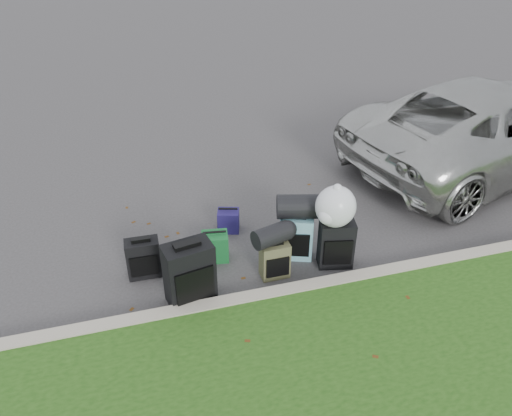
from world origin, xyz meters
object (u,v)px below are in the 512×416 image
object	(u,v)px
suitcase_teal	(296,237)
tote_navy	(228,221)
suitcase_large_black_left	(189,274)
suitcase_large_black_right	(336,244)
tote_green	(215,247)
suitcase_olive	(275,260)
suv	(492,125)
suitcase_small_black	(143,258)

from	to	relation	value
suitcase_teal	tote_navy	size ratio (longest dim) A/B	1.90
suitcase_large_black_left	suitcase_large_black_right	world-z (taller)	suitcase_large_black_left
suitcase_large_black_left	suitcase_teal	distance (m)	1.55
suitcase_large_black_left	tote_green	bearing A→B (deg)	47.23
suitcase_olive	tote_green	xyz separation A→B (m)	(-0.64, 0.54, -0.05)
suv	suitcase_teal	world-z (taller)	suv
suitcase_large_black_left	tote_navy	bearing A→B (deg)	48.95
suv	tote_navy	bearing A→B (deg)	86.61
suitcase_large_black_left	suitcase_olive	bearing A→B (deg)	-2.16
suitcase_teal	tote_green	bearing A→B (deg)	-172.54
suitcase_small_black	suitcase_teal	world-z (taller)	suitcase_teal
suitcase_large_black_left	tote_green	distance (m)	0.86
suv	tote_navy	world-z (taller)	suv
suitcase_teal	tote_green	size ratio (longest dim) A/B	1.60
suitcase_small_black	tote_green	world-z (taller)	suitcase_small_black
suitcase_large_black_right	tote_navy	xyz separation A→B (m)	(-1.14, 1.14, -0.17)
suitcase_small_black	suitcase_large_black_left	distance (m)	0.80
suitcase_large_black_right	suitcase_teal	bearing A→B (deg)	157.32
suitcase_small_black	suitcase_large_black_right	distance (m)	2.43
suitcase_large_black_left	suitcase_teal	bearing A→B (deg)	6.95
suitcase_small_black	tote_navy	size ratio (longest dim) A/B	1.62
tote_green	tote_navy	size ratio (longest dim) A/B	1.19
suitcase_small_black	suitcase_teal	distance (m)	1.96
suv	tote_navy	size ratio (longest dim) A/B	16.68
suitcase_large_black_left	suitcase_large_black_right	size ratio (longest dim) A/B	1.22
suitcase_small_black	tote_navy	world-z (taller)	suitcase_small_black
suv	suitcase_large_black_left	world-z (taller)	suv
suv	suitcase_olive	bearing A→B (deg)	100.47
suitcase_small_black	suitcase_olive	bearing A→B (deg)	-14.77
suitcase_small_black	suitcase_teal	bearing A→B (deg)	-2.87
suv	tote_navy	distance (m)	4.94
suitcase_large_black_left	tote_navy	distance (m)	1.53
tote_green	suitcase_olive	bearing A→B (deg)	-31.51
suitcase_teal	suitcase_large_black_right	size ratio (longest dim) A/B	0.93
tote_navy	suitcase_large_black_right	bearing A→B (deg)	-27.97
suitcase_teal	suv	bearing A→B (deg)	41.70
suitcase_teal	tote_navy	xyz separation A→B (m)	(-0.71, 0.83, -0.14)
suitcase_large_black_left	suitcase_large_black_right	xyz separation A→B (m)	(1.90, 0.17, -0.07)
suitcase_olive	tote_navy	distance (m)	1.19
suv	suitcase_olive	world-z (taller)	suv
suitcase_small_black	suitcase_teal	xyz separation A→B (m)	(1.95, -0.15, 0.05)
suv	suitcase_small_black	bearing A→B (deg)	90.94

